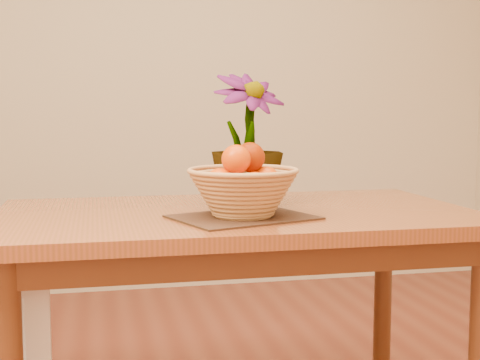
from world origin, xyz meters
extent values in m
cube|color=beige|center=(0.00, 2.25, 1.35)|extent=(4.00, 0.02, 2.70)
cube|color=brown|center=(0.00, 0.30, 0.73)|extent=(1.40, 0.80, 0.04)
cube|color=#472410|center=(0.00, 0.30, 0.67)|extent=(1.28, 0.68, 0.08)
cylinder|color=#472410|center=(-0.62, 0.62, 0.35)|extent=(0.06, 0.06, 0.71)
cylinder|color=#472410|center=(0.62, 0.62, 0.35)|extent=(0.06, 0.06, 0.71)
cube|color=#3E2116|center=(-0.01, 0.16, 0.75)|extent=(0.43, 0.38, 0.01)
cylinder|color=#AD7348|center=(-0.01, 0.16, 0.76)|extent=(0.16, 0.16, 0.01)
sphere|color=red|center=(-0.01, 0.16, 0.84)|extent=(0.07, 0.07, 0.07)
sphere|color=red|center=(0.05, 0.17, 0.85)|extent=(0.08, 0.08, 0.08)
sphere|color=red|center=(-0.03, 0.22, 0.85)|extent=(0.08, 0.08, 0.08)
sphere|color=red|center=(-0.08, 0.14, 0.85)|extent=(0.08, 0.08, 0.08)
sphere|color=red|center=(0.00, 0.09, 0.85)|extent=(0.08, 0.08, 0.08)
sphere|color=red|center=(0.01, 0.17, 0.92)|extent=(0.08, 0.08, 0.08)
sphere|color=red|center=(-0.04, 0.14, 0.92)|extent=(0.08, 0.08, 0.08)
sphere|color=red|center=(0.01, 0.17, 0.92)|extent=(0.08, 0.08, 0.08)
imported|color=#144313|center=(0.05, 0.40, 0.96)|extent=(0.30, 0.30, 0.42)
camera|label=1|loc=(-0.41, -1.62, 1.05)|focal=50.00mm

